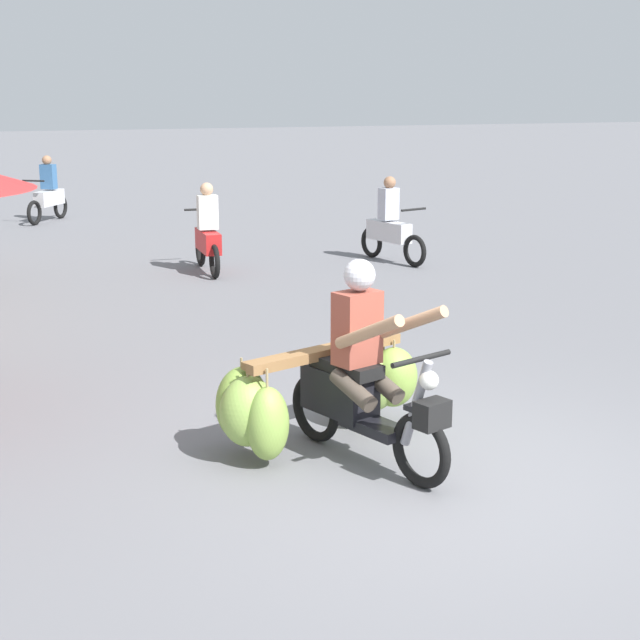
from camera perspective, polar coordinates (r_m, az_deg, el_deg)
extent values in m
plane|color=slate|center=(7.17, 7.14, -9.48)|extent=(120.00, 120.00, 0.00)
torus|color=black|center=(6.95, 6.04, -7.74)|extent=(0.26, 0.56, 0.56)
torus|color=black|center=(7.78, -0.27, -5.27)|extent=(0.26, 0.56, 0.56)
cube|color=black|center=(7.27, 3.23, -6.36)|extent=(0.41, 0.61, 0.08)
cube|color=black|center=(7.49, 1.18, -4.26)|extent=(0.48, 0.70, 0.36)
cube|color=black|center=(7.37, 1.59, -2.78)|extent=(0.44, 0.65, 0.10)
cylinder|color=gray|center=(6.87, 5.76, -4.96)|extent=(0.16, 0.29, 0.69)
cylinder|color=black|center=(6.74, 6.07, -2.31)|extent=(0.54, 0.22, 0.04)
sphere|color=silver|center=(6.73, 6.52, -3.60)|extent=(0.14, 0.14, 0.14)
cube|color=black|center=(6.78, 6.71, -5.61)|extent=(0.28, 0.23, 0.20)
cube|color=black|center=(6.84, 6.11, -5.40)|extent=(0.19, 0.30, 0.04)
cube|color=olive|center=(7.52, 0.45, -1.96)|extent=(1.45, 0.59, 0.08)
cube|color=olive|center=(7.66, -0.42, -1.89)|extent=(1.30, 0.52, 0.06)
ellipsoid|color=#8DB150|center=(7.97, 3.28, -3.62)|extent=(0.56, 0.54, 0.51)
cylinder|color=#998459|center=(7.89, 3.31, -1.63)|extent=(0.02, 0.02, 0.12)
ellipsoid|color=#8AAE4D|center=(7.30, -4.31, -5.46)|extent=(0.50, 0.46, 0.55)
cylinder|color=#998459|center=(7.20, -4.35, -3.15)|extent=(0.02, 0.02, 0.13)
ellipsoid|color=#86A948|center=(7.21, -3.14, -6.20)|extent=(0.45, 0.44, 0.57)
cylinder|color=#998459|center=(7.10, -3.18, -3.59)|extent=(0.02, 0.02, 0.17)
ellipsoid|color=#8CB04F|center=(8.14, 3.78, -3.46)|extent=(0.48, 0.44, 0.49)
cylinder|color=#998459|center=(8.06, 3.82, -1.45)|extent=(0.02, 0.02, 0.16)
ellipsoid|color=#80A443|center=(7.97, 4.41, -3.42)|extent=(0.45, 0.41, 0.51)
cylinder|color=#998459|center=(7.89, 4.45, -1.53)|extent=(0.02, 0.02, 0.10)
ellipsoid|color=#81A544|center=(8.23, 2.57, -3.37)|extent=(0.59, 0.56, 0.53)
cylinder|color=#998459|center=(8.14, 2.59, -1.26)|extent=(0.02, 0.02, 0.16)
ellipsoid|color=#7FA242|center=(7.48, -4.67, -5.03)|extent=(0.59, 0.58, 0.60)
cylinder|color=#998459|center=(7.38, -4.71, -2.66)|extent=(0.02, 0.02, 0.11)
cube|color=#994738|center=(7.19, 2.24, -0.47)|extent=(0.39, 0.32, 0.56)
sphere|color=silver|center=(7.09, 2.37, 2.71)|extent=(0.24, 0.24, 0.24)
cylinder|color=tan|center=(7.07, 5.25, -0.24)|extent=(0.37, 0.70, 0.39)
cylinder|color=tan|center=(6.81, 2.91, -0.74)|extent=(0.27, 0.72, 0.39)
cylinder|color=#4C4238|center=(7.32, 3.65, -3.74)|extent=(0.27, 0.46, 0.27)
cylinder|color=#4C4238|center=(7.14, 2.00, -4.18)|extent=(0.27, 0.46, 0.27)
torus|color=black|center=(15.53, -7.15, 4.17)|extent=(0.10, 0.52, 0.52)
torus|color=black|center=(14.46, -6.31, 3.49)|extent=(0.10, 0.52, 0.52)
cube|color=red|center=(14.86, -6.69, 4.70)|extent=(0.27, 0.91, 0.32)
cylinder|color=black|center=(15.38, -7.18, 6.57)|extent=(0.50, 0.05, 0.04)
cube|color=silver|center=(14.78, -6.73, 6.41)|extent=(0.31, 0.21, 0.52)
sphere|color=tan|center=(14.76, -6.78, 7.76)|extent=(0.20, 0.20, 0.20)
torus|color=black|center=(20.86, -16.68, 6.14)|extent=(0.36, 0.48, 0.52)
torus|color=black|center=(21.81, -15.23, 6.55)|extent=(0.36, 0.48, 0.52)
cube|color=silver|center=(21.39, -15.85, 7.02)|extent=(0.70, 0.88, 0.32)
cylinder|color=black|center=(20.83, -16.74, 7.96)|extent=(0.43, 0.31, 0.04)
cube|color=#386699|center=(21.36, -15.90, 8.23)|extent=(0.36, 0.33, 0.52)
sphere|color=#9E7051|center=(21.32, -15.99, 9.16)|extent=(0.20, 0.20, 0.20)
torus|color=black|center=(15.38, 5.67, 4.12)|extent=(0.22, 0.52, 0.52)
torus|color=black|center=(16.21, 3.10, 4.66)|extent=(0.22, 0.52, 0.52)
cube|color=silver|center=(15.83, 4.13, 5.31)|extent=(0.47, 0.93, 0.32)
cylinder|color=black|center=(15.32, 5.61, 6.58)|extent=(0.49, 0.17, 0.04)
cube|color=#B2B7C6|center=(15.78, 4.11, 6.93)|extent=(0.34, 0.27, 0.52)
sphere|color=#9E7051|center=(15.73, 4.18, 8.19)|extent=(0.20, 0.20, 0.20)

